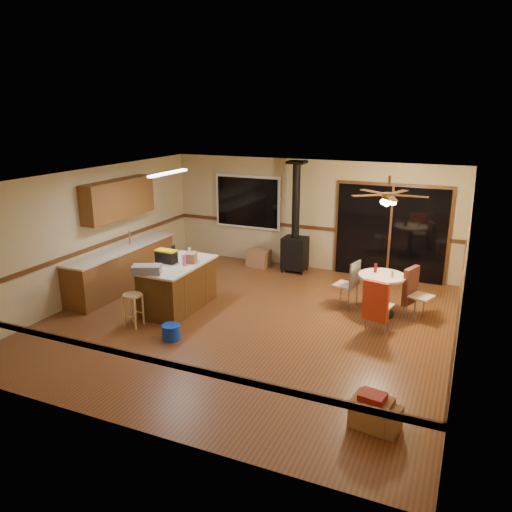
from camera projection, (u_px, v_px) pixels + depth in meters
The scene contains 35 objects.
floor at pixel (249, 320), 9.12m from camera, with size 7.00×7.00×0.00m, color brown.
ceiling at pixel (249, 178), 8.38m from camera, with size 7.00×7.00×0.00m, color silver.
wall_back at pixel (310, 215), 11.83m from camera, with size 7.00×7.00×0.00m, color tan.
wall_front at pixel (123, 330), 5.68m from camera, with size 7.00×7.00×0.00m, color tan.
wall_left at pixel (92, 233), 10.10m from camera, with size 7.00×7.00×0.00m, color tan.
wall_right at pixel (463, 278), 7.41m from camera, with size 7.00×7.00×0.00m, color tan.
chair_rail at pixel (249, 269), 8.84m from camera, with size 7.00×7.00×0.08m, color #492812, non-canonical shape.
window at pixel (248, 202), 12.34m from camera, with size 1.72×0.10×1.32m, color black.
sliding_door at pixel (390, 233), 11.13m from camera, with size 2.52×0.10×2.10m, color black.
lower_cabinets at pixel (123, 269), 10.67m from camera, with size 0.60×3.00×0.86m, color brown.
countertop at pixel (121, 249), 10.54m from camera, with size 0.64×3.04×0.04m, color beige.
upper_cabinets at pixel (119, 199), 10.47m from camera, with size 0.35×2.00×0.80m, color brown.
kitchen_island at pixel (178, 286), 9.57m from camera, with size 0.88×1.68×0.90m.
wood_stove at pixel (295, 242), 11.67m from camera, with size 0.55×0.50×2.52m.
ceiling_fan at pixel (388, 198), 8.78m from camera, with size 0.24×0.24×0.55m.
fluorescent_strip at pixel (168, 173), 9.35m from camera, with size 0.10×1.20×0.04m, color white.
toolbox_grey at pixel (147, 269), 8.85m from camera, with size 0.50×0.28×0.16m, color slate.
toolbox_black at pixel (166, 257), 9.50m from camera, with size 0.39×0.21×0.22m, color black.
toolbox_yellow_lid at pixel (166, 251), 9.46m from camera, with size 0.41×0.22×0.03m, color gold.
box_on_island at pixel (191, 257), 9.52m from camera, with size 0.20×0.28×0.18m, color #8D613E.
bottle_dark at pixel (173, 252), 9.70m from camera, with size 0.08×0.08×0.29m, color black.
bottle_pink at pixel (184, 260), 9.31m from camera, with size 0.07×0.07×0.21m, color #D84C8C.
bottle_white at pixel (189, 252), 9.93m from camera, with size 0.05×0.05×0.16m, color white.
bar_stool at pixel (133, 310), 8.82m from camera, with size 0.33×0.33×0.60m, color tan.
blue_bucket at pixel (171, 332), 8.35m from camera, with size 0.31×0.31×0.26m, color #0C33AF.
dining_table at pixel (381, 288), 9.26m from camera, with size 0.87×0.87×0.78m.
glass_red at pixel (375, 268), 9.31m from camera, with size 0.06×0.06×0.17m, color #590C14.
glass_cream at pixel (392, 274), 9.05m from camera, with size 0.05×0.05×0.12m, color beige.
chair_left at pixel (351, 279), 9.53m from camera, with size 0.49×0.49×0.51m.
chair_near at pixel (376, 301), 8.44m from camera, with size 0.50×0.54×0.70m.
chair_right at pixel (412, 286), 9.13m from camera, with size 0.58×0.55×0.70m.
box_under_window at pixel (259, 258), 12.23m from camera, with size 0.51×0.41×0.41m, color #8D613E.
box_corner_a at pixel (371, 412), 6.07m from camera, with size 0.46×0.39×0.35m, color #8D613E.
box_corner_b at pixel (383, 419), 5.97m from camera, with size 0.38×0.33×0.31m, color #8D613E.
box_small_red at pixel (373, 397), 6.01m from camera, with size 0.30×0.25×0.08m, color maroon.
Camera 1 is at (3.47, -7.66, 3.73)m, focal length 35.00 mm.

